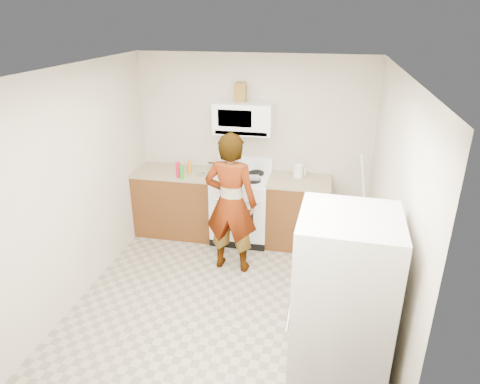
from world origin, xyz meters
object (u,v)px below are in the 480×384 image
(person, at_px, (231,204))
(saucepan, at_px, (226,167))
(fridge, at_px, (340,317))
(microwave, at_px, (244,118))
(gas_range, at_px, (242,206))
(kettle, at_px, (298,171))

(person, relative_size, saucepan, 7.61)
(person, bearing_deg, saucepan, -69.26)
(fridge, bearing_deg, microwave, 117.61)
(gas_range, bearing_deg, kettle, 9.83)
(kettle, height_order, saucepan, kettle)
(fridge, xyz_separation_m, kettle, (-0.53, 2.71, 0.17))
(person, bearing_deg, fridge, 128.55)
(fridge, bearing_deg, saucepan, 121.90)
(gas_range, xyz_separation_m, person, (0.03, -0.77, 0.39))
(gas_range, distance_m, saucepan, 0.59)
(person, xyz_separation_m, saucepan, (-0.26, 0.87, 0.14))
(gas_range, height_order, fridge, fridge)
(saucepan, bearing_deg, person, -73.05)
(kettle, bearing_deg, microwave, 159.67)
(gas_range, height_order, microwave, microwave)
(person, bearing_deg, gas_range, -84.28)
(gas_range, xyz_separation_m, microwave, (0.00, 0.13, 1.21))
(fridge, height_order, saucepan, fridge)
(microwave, relative_size, fridge, 0.45)
(fridge, bearing_deg, kettle, 103.41)
(fridge, height_order, kettle, fridge)
(gas_range, bearing_deg, microwave, 90.00)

